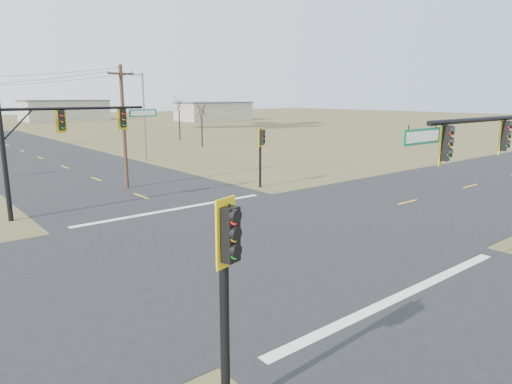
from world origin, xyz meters
The scene contains 15 objects.
ground centered at (0.00, 0.00, 0.00)m, with size 320.00×320.00×0.00m, color brown.
road_ew centered at (0.00, 0.00, 0.01)m, with size 160.00×14.00×0.02m, color black.
road_ns centered at (0.00, 0.00, 0.01)m, with size 14.00×160.00×0.02m, color black.
stop_bar_near centered at (0.00, -7.50, 0.03)m, with size 12.00×0.40×0.01m, color silver.
stop_bar_far centered at (0.00, 7.50, 0.03)m, with size 12.00×0.40×0.01m, color silver.
mast_arm_near centered at (4.43, -8.31, 4.61)m, with size 10.33×0.58×6.30m.
mast_arm_far centered at (-4.73, 10.87, 4.62)m, with size 8.83×0.52×6.37m.
pedestal_signal_ne centered at (8.04, 9.35, 3.15)m, with size 0.65×0.56×4.30m.
pedestal_signal_sw centered at (-7.82, -8.61, 3.36)m, with size 0.64×0.56×4.65m.
utility_pole_near centered at (0.45, 15.15, 4.46)m, with size 2.05×0.60×8.51m.
streetlight_a centered at (7.66, 27.31, 4.84)m, with size 2.42×0.35×8.63m.
bare_tree_c centered at (19.10, 34.43, 4.69)m, with size 2.93×2.93×5.97m.
bare_tree_d centered at (21.41, 44.10, 5.28)m, with size 3.17×3.17×6.56m.
warehouse_mid centered at (25.00, 110.00, 2.50)m, with size 20.00×12.00×5.00m, color #A9A496.
warehouse_right centered at (55.00, 85.00, 2.25)m, with size 18.00×10.00×4.50m, color #A9A496.
Camera 1 is at (-12.57, -15.27, 6.48)m, focal length 32.00 mm.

